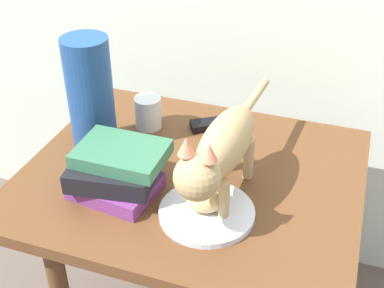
{
  "coord_description": "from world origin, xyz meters",
  "views": [
    {
      "loc": [
        0.31,
        -0.9,
        1.28
      ],
      "look_at": [
        0.0,
        0.0,
        0.65
      ],
      "focal_mm": 47.52,
      "sensor_mm": 36.0,
      "label": 1
    }
  ],
  "objects_px": {
    "side_table": "(192,198)",
    "green_vase": "(90,94)",
    "plate": "(207,212)",
    "bread_roll": "(206,200)",
    "cat": "(221,150)",
    "candle_jar": "(148,114)",
    "tv_remote": "(217,123)",
    "book_stack": "(116,171)"
  },
  "relations": [
    {
      "from": "side_table",
      "to": "book_stack",
      "type": "bearing_deg",
      "value": -138.69
    },
    {
      "from": "green_vase",
      "to": "tv_remote",
      "type": "height_order",
      "value": "green_vase"
    },
    {
      "from": "plate",
      "to": "bread_roll",
      "type": "bearing_deg",
      "value": 154.11
    },
    {
      "from": "bread_roll",
      "to": "candle_jar",
      "type": "xyz_separation_m",
      "value": [
        -0.25,
        0.29,
        -0.0
      ]
    },
    {
      "from": "side_table",
      "to": "candle_jar",
      "type": "distance_m",
      "value": 0.26
    },
    {
      "from": "bread_roll",
      "to": "green_vase",
      "type": "bearing_deg",
      "value": 154.39
    },
    {
      "from": "book_stack",
      "to": "cat",
      "type": "bearing_deg",
      "value": 10.61
    },
    {
      "from": "bread_roll",
      "to": "cat",
      "type": "relative_size",
      "value": 0.17
    },
    {
      "from": "plate",
      "to": "book_stack",
      "type": "relative_size",
      "value": 0.97
    },
    {
      "from": "bread_roll",
      "to": "candle_jar",
      "type": "height_order",
      "value": "candle_jar"
    },
    {
      "from": "side_table",
      "to": "green_vase",
      "type": "bearing_deg",
      "value": 172.34
    },
    {
      "from": "side_table",
      "to": "tv_remote",
      "type": "bearing_deg",
      "value": 90.83
    },
    {
      "from": "bread_roll",
      "to": "cat",
      "type": "distance_m",
      "value": 0.11
    },
    {
      "from": "side_table",
      "to": "candle_jar",
      "type": "xyz_separation_m",
      "value": [
        -0.18,
        0.16,
        0.11
      ]
    },
    {
      "from": "cat",
      "to": "candle_jar",
      "type": "bearing_deg",
      "value": 138.74
    },
    {
      "from": "book_stack",
      "to": "green_vase",
      "type": "xyz_separation_m",
      "value": [
        -0.14,
        0.15,
        0.09
      ]
    },
    {
      "from": "side_table",
      "to": "candle_jar",
      "type": "height_order",
      "value": "candle_jar"
    },
    {
      "from": "plate",
      "to": "tv_remote",
      "type": "distance_m",
      "value": 0.36
    },
    {
      "from": "cat",
      "to": "side_table",
      "type": "bearing_deg",
      "value": 139.31
    },
    {
      "from": "book_stack",
      "to": "green_vase",
      "type": "distance_m",
      "value": 0.22
    },
    {
      "from": "cat",
      "to": "book_stack",
      "type": "xyz_separation_m",
      "value": [
        -0.22,
        -0.04,
        -0.08
      ]
    },
    {
      "from": "bread_roll",
      "to": "candle_jar",
      "type": "distance_m",
      "value": 0.38
    },
    {
      "from": "cat",
      "to": "book_stack",
      "type": "distance_m",
      "value": 0.24
    },
    {
      "from": "candle_jar",
      "to": "cat",
      "type": "bearing_deg",
      "value": -41.26
    },
    {
      "from": "cat",
      "to": "green_vase",
      "type": "height_order",
      "value": "green_vase"
    },
    {
      "from": "book_stack",
      "to": "candle_jar",
      "type": "distance_m",
      "value": 0.28
    },
    {
      "from": "cat",
      "to": "bread_roll",
      "type": "bearing_deg",
      "value": -103.18
    },
    {
      "from": "cat",
      "to": "green_vase",
      "type": "distance_m",
      "value": 0.37
    },
    {
      "from": "bread_roll",
      "to": "green_vase",
      "type": "xyz_separation_m",
      "value": [
        -0.34,
        0.16,
        0.1
      ]
    },
    {
      "from": "plate",
      "to": "bread_roll",
      "type": "height_order",
      "value": "bread_roll"
    },
    {
      "from": "side_table",
      "to": "cat",
      "type": "height_order",
      "value": "cat"
    },
    {
      "from": "side_table",
      "to": "cat",
      "type": "relative_size",
      "value": 1.62
    },
    {
      "from": "cat",
      "to": "book_stack",
      "type": "bearing_deg",
      "value": -169.39
    },
    {
      "from": "side_table",
      "to": "cat",
      "type": "bearing_deg",
      "value": -40.69
    },
    {
      "from": "plate",
      "to": "side_table",
      "type": "bearing_deg",
      "value": 120.85
    },
    {
      "from": "side_table",
      "to": "bread_roll",
      "type": "relative_size",
      "value": 9.68
    },
    {
      "from": "plate",
      "to": "tv_remote",
      "type": "relative_size",
      "value": 1.34
    },
    {
      "from": "candle_jar",
      "to": "tv_remote",
      "type": "distance_m",
      "value": 0.19
    },
    {
      "from": "bread_roll",
      "to": "tv_remote",
      "type": "relative_size",
      "value": 0.53
    },
    {
      "from": "candle_jar",
      "to": "green_vase",
      "type": "bearing_deg",
      "value": -127.52
    },
    {
      "from": "bread_roll",
      "to": "book_stack",
      "type": "relative_size",
      "value": 0.39
    },
    {
      "from": "bread_roll",
      "to": "tv_remote",
      "type": "height_order",
      "value": "bread_roll"
    }
  ]
}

